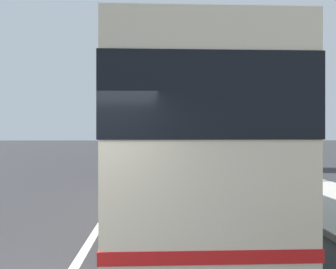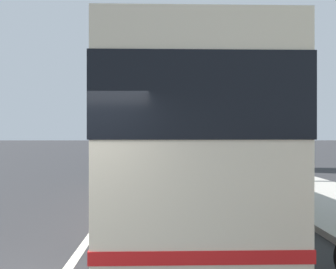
{
  "view_description": "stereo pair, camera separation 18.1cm",
  "coord_description": "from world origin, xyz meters",
  "px_view_note": "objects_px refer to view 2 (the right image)",
  "views": [
    {
      "loc": [
        -3.56,
        -1.22,
        2.01
      ],
      "look_at": [
        6.86,
        -1.58,
        2.0
      ],
      "focal_mm": 39.02,
      "sensor_mm": 36.0,
      "label": 1
    },
    {
      "loc": [
        -3.56,
        -1.4,
        2.01
      ],
      "look_at": [
        6.86,
        -1.58,
        2.0
      ],
      "focal_mm": 39.02,
      "sensor_mm": 36.0,
      "label": 2
    }
  ],
  "objects_px": {
    "utility_pole": "(300,109)",
    "coach_bus": "(177,135)",
    "car_far_distant": "(123,148)",
    "car_ahead_same_lane": "(125,150)",
    "roadside_tree_far_block": "(207,109)",
    "roadside_tree_mid_block": "(249,87)"
  },
  "relations": [
    {
      "from": "car_far_distant",
      "to": "utility_pole",
      "type": "distance_m",
      "value": 22.49
    },
    {
      "from": "car_far_distant",
      "to": "roadside_tree_mid_block",
      "type": "bearing_deg",
      "value": 31.65
    },
    {
      "from": "car_far_distant",
      "to": "coach_bus",
      "type": "bearing_deg",
      "value": 10.23
    },
    {
      "from": "coach_bus",
      "to": "roadside_tree_mid_block",
      "type": "bearing_deg",
      "value": -23.34
    },
    {
      "from": "roadside_tree_mid_block",
      "to": "utility_pole",
      "type": "bearing_deg",
      "value": -174.27
    },
    {
      "from": "roadside_tree_mid_block",
      "to": "roadside_tree_far_block",
      "type": "height_order",
      "value": "roadside_tree_mid_block"
    },
    {
      "from": "roadside_tree_mid_block",
      "to": "car_far_distant",
      "type": "bearing_deg",
      "value": 30.71
    },
    {
      "from": "car_far_distant",
      "to": "car_ahead_same_lane",
      "type": "relative_size",
      "value": 1.06
    },
    {
      "from": "car_ahead_same_lane",
      "to": "roadside_tree_mid_block",
      "type": "relative_size",
      "value": 0.67
    },
    {
      "from": "utility_pole",
      "to": "coach_bus",
      "type": "bearing_deg",
      "value": 132.28
    },
    {
      "from": "coach_bus",
      "to": "car_ahead_same_lane",
      "type": "bearing_deg",
      "value": 9.32
    },
    {
      "from": "car_ahead_same_lane",
      "to": "utility_pole",
      "type": "relative_size",
      "value": 0.71
    },
    {
      "from": "car_ahead_same_lane",
      "to": "roadside_tree_far_block",
      "type": "height_order",
      "value": "roadside_tree_far_block"
    },
    {
      "from": "coach_bus",
      "to": "car_ahead_same_lane",
      "type": "xyz_separation_m",
      "value": [
        19.45,
        3.36,
        -1.3
      ]
    },
    {
      "from": "coach_bus",
      "to": "roadside_tree_mid_block",
      "type": "relative_size",
      "value": 1.79
    },
    {
      "from": "car_far_distant",
      "to": "utility_pole",
      "type": "xyz_separation_m",
      "value": [
        -20.41,
        -9.16,
        2.3
      ]
    },
    {
      "from": "car_far_distant",
      "to": "roadside_tree_far_block",
      "type": "bearing_deg",
      "value": 79.46
    },
    {
      "from": "car_far_distant",
      "to": "utility_pole",
      "type": "bearing_deg",
      "value": 25.13
    },
    {
      "from": "car_far_distant",
      "to": "utility_pole",
      "type": "relative_size",
      "value": 0.75
    },
    {
      "from": "car_ahead_same_lane",
      "to": "roadside_tree_far_block",
      "type": "xyz_separation_m",
      "value": [
        3.98,
        -7.1,
        3.6
      ]
    },
    {
      "from": "coach_bus",
      "to": "roadside_tree_far_block",
      "type": "height_order",
      "value": "roadside_tree_far_block"
    },
    {
      "from": "car_ahead_same_lane",
      "to": "utility_pole",
      "type": "xyz_separation_m",
      "value": [
        -14.83,
        -8.43,
        2.33
      ]
    }
  ]
}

